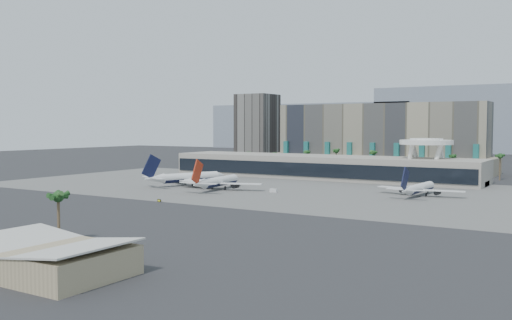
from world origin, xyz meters
The scene contains 16 objects.
ground centered at (0.00, 0.00, 0.00)m, with size 900.00×900.00×0.00m, color #232326.
apron_pad centered at (0.00, 55.00, 0.03)m, with size 260.00×130.00×0.06m, color #5B5B59.
mountain_ridge centered at (27.88, 470.00, 29.89)m, with size 680.00×60.00×70.00m.
hotel centered at (10.00, 174.41, 16.81)m, with size 140.00×30.00×42.00m.
office_tower centered at (-95.00, 200.00, 22.94)m, with size 30.00×30.00×52.00m.
terminal centered at (0.00, 109.84, 6.52)m, with size 170.00×32.50×14.50m.
saucer_structure centered at (55.00, 116.00, 18.45)m, with size 26.00×26.00×21.89m.
palm_row centered at (7.00, 145.00, 10.50)m, with size 157.80×2.80×13.10m.
hangar_right centered at (42.00, -100.00, 2.95)m, with size 30.55×20.60×6.89m.
airliner_left centered at (-36.70, 41.05, 3.88)m, with size 41.12×42.45×15.38m.
airliner_centre centered at (-13.88, 33.95, 3.66)m, with size 40.55×41.96×14.51m.
airliner_right centered at (67.93, 57.62, 3.21)m, with size 35.77×36.90×12.73m.
service_vehicle_a centered at (-23.47, 43.22, 1.17)m, with size 4.77×2.33×2.33m, color white.
service_vehicle_b centered at (12.01, 38.02, 0.78)m, with size 3.02×1.73×1.56m, color silver.
taxiway_sign centered at (-9.05, -10.24, 0.48)m, with size 2.13×0.86×0.97m.
near_palm_b centered at (19.40, -78.92, 9.63)m, with size 6.00×6.00×12.48m.
Camera 1 is at (131.16, -169.91, 27.99)m, focal length 40.00 mm.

